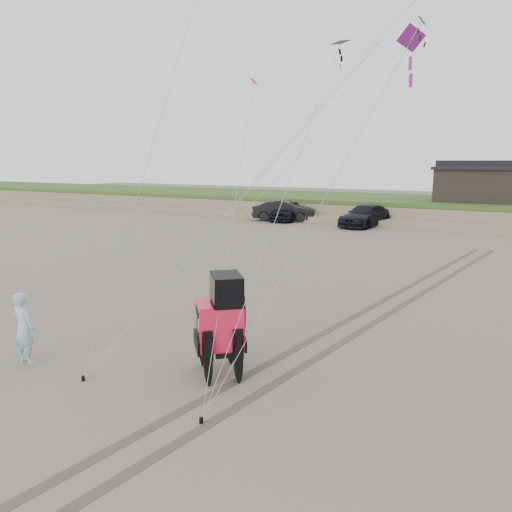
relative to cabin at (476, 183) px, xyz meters
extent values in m
plane|color=#6B6054|center=(-2.00, -37.00, -3.24)|extent=(160.00, 160.00, 0.00)
cube|color=#7A6B54|center=(-2.00, 1.00, -2.54)|extent=(160.00, 12.00, 1.40)
cube|color=#2D4719|center=(-2.00, 1.00, -1.69)|extent=(160.00, 12.00, 0.35)
cube|color=#7A6B54|center=(-2.00, -5.50, -2.99)|extent=(160.00, 3.50, 0.50)
cube|color=black|center=(0.00, 0.00, -0.21)|extent=(6.00, 5.00, 2.60)
cube|color=black|center=(0.00, 0.00, 1.21)|extent=(6.40, 5.40, 0.25)
cube|color=black|center=(0.00, 0.00, 1.59)|extent=(6.40, 1.20, 0.50)
imported|color=black|center=(-14.13, -6.65, -2.38)|extent=(2.91, 5.30, 1.71)
imported|color=black|center=(-14.20, -6.97, -2.37)|extent=(5.56, 3.22, 1.73)
imported|color=black|center=(-7.08, -7.20, -2.41)|extent=(3.20, 6.03, 1.66)
imported|color=#7FB4C4|center=(-6.56, -37.57, -2.31)|extent=(0.68, 0.45, 1.86)
cube|color=black|center=(-1.03, -30.54, 5.18)|extent=(0.67, 0.62, 0.24)
cube|color=#8C198D|center=(-0.06, -25.89, 6.11)|extent=(0.84, 1.05, 0.80)
cube|color=#D01A65|center=(-4.46, -29.56, 4.48)|extent=(0.25, 0.42, 0.22)
cube|color=black|center=(1.38, -31.18, 5.32)|extent=(0.20, 0.45, 0.29)
cylinder|color=black|center=(-4.51, -37.61, -3.18)|extent=(0.08, 0.08, 0.12)
cylinder|color=black|center=(-0.99, -37.85, -3.18)|extent=(0.08, 0.08, 0.12)
cube|color=#4C443D|center=(-0.40, -29.00, -3.23)|extent=(4.42, 29.74, 0.01)
cube|color=#4C443D|center=(0.40, -29.00, -3.23)|extent=(4.42, 29.74, 0.01)
camera|label=1|loc=(4.29, -45.15, 1.80)|focal=35.00mm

